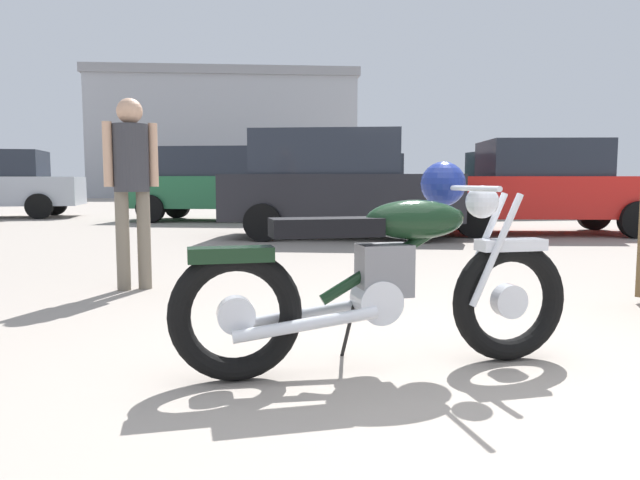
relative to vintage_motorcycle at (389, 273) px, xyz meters
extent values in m
plane|color=gray|center=(0.29, -0.32, -0.49)|extent=(80.00, 80.00, 0.00)
torus|color=black|center=(0.66, 0.10, -0.17)|extent=(0.65, 0.23, 0.64)
cylinder|color=silver|center=(0.66, 0.10, -0.17)|extent=(0.19, 0.11, 0.18)
torus|color=black|center=(-0.76, -0.17, -0.17)|extent=(0.65, 0.23, 0.64)
cylinder|color=silver|center=(-0.76, -0.17, -0.17)|extent=(0.19, 0.11, 0.18)
cube|color=silver|center=(0.66, 0.10, 0.13)|extent=(0.38, 0.20, 0.06)
cube|color=black|center=(-0.77, -0.18, 0.12)|extent=(0.42, 0.20, 0.07)
cylinder|color=silver|center=(0.52, 0.15, 0.11)|extent=(0.29, 0.09, 0.58)
cylinder|color=silver|center=(0.55, 0.00, 0.11)|extent=(0.29, 0.09, 0.58)
sphere|color=silver|center=(0.49, 0.07, 0.35)|extent=(0.17, 0.17, 0.17)
cylinder|color=silver|center=(0.41, 0.05, 0.42)|extent=(0.15, 0.61, 0.03)
sphere|color=navy|center=(0.35, 0.35, 0.44)|extent=(0.25, 0.25, 0.25)
cylinder|color=black|center=(0.01, -0.02, 0.09)|extent=(0.75, 0.20, 0.47)
ellipsoid|color=black|center=(0.13, 0.00, 0.27)|extent=(0.55, 0.31, 0.20)
cube|color=black|center=(-0.32, -0.09, 0.24)|extent=(0.57, 0.30, 0.09)
cube|color=slate|center=(-0.03, -0.03, 0.02)|extent=(0.29, 0.23, 0.26)
cylinder|color=silver|center=(-0.07, -0.04, -0.13)|extent=(0.25, 0.24, 0.22)
cylinder|color=silver|center=(-0.46, -0.01, -0.21)|extent=(0.70, 0.19, 0.14)
cylinder|color=silver|center=(-0.42, -0.21, -0.21)|extent=(0.70, 0.19, 0.14)
cylinder|color=black|center=(-0.20, 0.11, -0.33)|extent=(0.06, 0.24, 0.33)
cylinder|color=#706656|center=(-1.98, 2.26, -0.06)|extent=(0.12, 0.12, 0.86)
cylinder|color=#706656|center=(-1.81, 2.33, -0.06)|extent=(0.12, 0.12, 0.86)
cylinder|color=#333338|center=(-1.89, 2.29, 0.66)|extent=(0.30, 0.30, 0.58)
cylinder|color=tan|center=(-2.07, 2.22, 0.69)|extent=(0.08, 0.08, 0.55)
cylinder|color=tan|center=(-1.72, 2.37, 0.69)|extent=(0.08, 0.08, 0.55)
sphere|color=tan|center=(-1.89, 2.29, 1.06)|extent=(0.22, 0.22, 0.22)
cylinder|color=black|center=(5.34, 8.42, -0.18)|extent=(0.63, 0.24, 0.62)
cylinder|color=black|center=(5.22, 6.71, -0.18)|extent=(0.63, 0.24, 0.62)
cylinder|color=black|center=(2.65, 8.62, -0.18)|extent=(0.63, 0.24, 0.62)
cylinder|color=black|center=(2.52, 6.90, -0.18)|extent=(0.63, 0.24, 0.62)
cube|color=red|center=(3.93, 7.66, 0.18)|extent=(4.31, 2.02, 0.72)
cube|color=#232833|center=(3.93, 7.66, 0.86)|extent=(2.11, 1.70, 0.64)
cylinder|color=black|center=(-3.78, 10.78, -0.17)|extent=(0.66, 0.30, 0.64)
cylinder|color=black|center=(-3.52, 12.52, -0.17)|extent=(0.66, 0.30, 0.64)
cylinder|color=black|center=(-0.82, 10.33, -0.17)|extent=(0.66, 0.30, 0.64)
cylinder|color=black|center=(-0.55, 12.07, -0.17)|extent=(0.66, 0.30, 0.64)
cube|color=#23663D|center=(-2.17, 11.42, 0.20)|extent=(4.91, 2.45, 0.74)
cube|color=#232833|center=(-1.87, 11.38, 0.91)|extent=(3.70, 2.11, 0.68)
cylinder|color=black|center=(1.62, 7.72, -0.19)|extent=(0.62, 0.27, 0.60)
cylinder|color=black|center=(1.39, 6.09, -0.19)|extent=(0.62, 0.27, 0.60)
cylinder|color=black|center=(-0.76, 8.05, -0.19)|extent=(0.62, 0.27, 0.60)
cylinder|color=black|center=(-0.99, 6.43, -0.19)|extent=(0.62, 0.27, 0.60)
cube|color=black|center=(0.31, 7.07, 0.19)|extent=(4.09, 2.17, 0.76)
cube|color=#232833|center=(0.07, 7.11, 0.93)|extent=(2.59, 1.84, 0.72)
cylinder|color=black|center=(4.49, 12.09, -0.17)|extent=(0.66, 0.30, 0.64)
cylinder|color=black|center=(4.23, 13.83, -0.17)|extent=(0.66, 0.30, 0.64)
cylinder|color=black|center=(7.46, 12.54, -0.17)|extent=(0.66, 0.30, 0.64)
cylinder|color=black|center=(7.20, 14.28, -0.17)|extent=(0.66, 0.30, 0.64)
cube|color=#23663D|center=(5.84, 13.18, 0.20)|extent=(4.91, 2.44, 0.74)
cube|color=#232833|center=(6.14, 13.23, 0.91)|extent=(3.70, 2.10, 0.68)
cylinder|color=black|center=(-7.19, 13.98, -0.17)|extent=(0.67, 0.32, 0.64)
cylinder|color=black|center=(-6.89, 12.24, -0.17)|extent=(0.67, 0.32, 0.64)
cylinder|color=black|center=(-0.87, 14.69, -0.17)|extent=(0.67, 0.32, 0.64)
cylinder|color=black|center=(-0.57, 16.43, -0.17)|extent=(0.67, 0.32, 0.64)
cylinder|color=black|center=(2.08, 14.18, -0.17)|extent=(0.67, 0.32, 0.64)
cylinder|color=black|center=(2.38, 15.91, -0.17)|extent=(0.67, 0.32, 0.64)
cube|color=#23663D|center=(0.76, 15.30, 0.20)|extent=(4.93, 2.54, 0.74)
cube|color=#232833|center=(1.05, 15.25, 0.91)|extent=(3.72, 2.18, 0.68)
cube|color=#9EA0A8|center=(-4.67, 34.88, 2.91)|extent=(15.39, 8.99, 6.80)
cube|color=gray|center=(-4.67, 34.88, 6.56)|extent=(15.70, 9.30, 0.50)
camera|label=1|loc=(-0.47, -2.97, 0.46)|focal=33.53mm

